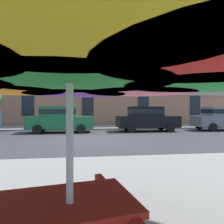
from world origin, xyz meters
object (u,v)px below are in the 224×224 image
sedan_black (147,118)px  patio_umbrella (70,58)px  sedan_gray (222,118)px  sedan_green (60,119)px

sedan_black → patio_umbrella: (-4.57, -12.70, 1.01)m
sedan_gray → patio_umbrella: patio_umbrella is taller
sedan_green → sedan_black: same height
sedan_green → patio_umbrella: 12.83m
patio_umbrella → sedan_green: bearing=96.9°
sedan_green → sedan_gray: (12.03, 0.00, 0.00)m
sedan_gray → patio_umbrella: 16.50m
patio_umbrella → sedan_gray: bearing=50.4°
sedan_green → sedan_gray: same height
sedan_black → patio_umbrella: 13.53m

